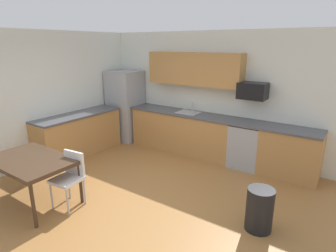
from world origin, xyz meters
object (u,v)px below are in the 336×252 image
at_px(refrigerator, 125,106).
at_px(chair_near_table, 70,175).
at_px(microwave, 253,91).
at_px(oven_range, 246,145).
at_px(trash_bin, 259,209).
at_px(dining_table, 31,162).

height_order(refrigerator, chair_near_table, refrigerator).
relative_size(refrigerator, microwave, 3.29).
height_order(oven_range, microwave, microwave).
relative_size(microwave, trash_bin, 0.90).
bearing_deg(dining_table, microwave, 55.44).
bearing_deg(trash_bin, oven_range, 114.57).
bearing_deg(oven_range, trash_bin, -65.43).
distance_m(refrigerator, microwave, 3.29).
height_order(oven_range, chair_near_table, oven_range).
bearing_deg(microwave, refrigerator, -176.80).
distance_m(refrigerator, dining_table, 3.28).
distance_m(oven_range, trash_bin, 2.10).
xyz_separation_m(refrigerator, dining_table, (0.93, -3.14, -0.21)).
bearing_deg(microwave, chair_near_table, -119.60).
xyz_separation_m(oven_range, chair_near_table, (-1.73, -2.94, 0.05)).
bearing_deg(chair_near_table, refrigerator, 117.48).
bearing_deg(refrigerator, oven_range, 1.43).
relative_size(microwave, dining_table, 0.39).
relative_size(refrigerator, chair_near_table, 2.09).
bearing_deg(trash_bin, microwave, 113.48).
bearing_deg(chair_near_table, oven_range, 59.57).
distance_m(oven_range, microwave, 1.10).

